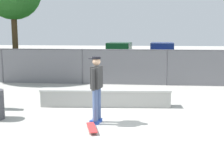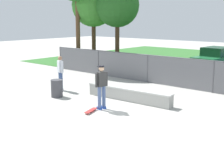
% 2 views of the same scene
% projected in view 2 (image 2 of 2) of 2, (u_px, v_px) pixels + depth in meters
% --- Properties ---
extents(ground_plane, '(80.00, 80.00, 0.00)m').
position_uv_depth(ground_plane, '(109.00, 112.00, 12.01)').
color(ground_plane, '#ADAAA3').
extents(concrete_ledge, '(4.37, 0.77, 0.58)m').
position_uv_depth(concrete_ledge, '(128.00, 94.00, 13.61)').
color(concrete_ledge, '#999993').
rests_on(concrete_ledge, ground).
extents(skateboarder, '(0.36, 0.59, 1.84)m').
position_uv_depth(skateboarder, '(102.00, 85.00, 12.16)').
color(skateboarder, '#2647A5').
rests_on(skateboarder, ground).
extents(skateboard, '(0.41, 0.82, 0.09)m').
position_uv_depth(skateboard, '(91.00, 110.00, 11.91)').
color(skateboard, red).
rests_on(skateboard, ground).
extents(chainlink_fence, '(19.84, 0.07, 1.67)m').
position_uv_depth(chainlink_fence, '(178.00, 71.00, 16.20)').
color(chainlink_fence, '#4C4C51').
rests_on(chainlink_fence, ground).
extents(tree_near_right, '(3.30, 3.30, 6.42)m').
position_uv_depth(tree_near_right, '(93.00, 5.00, 22.59)').
color(tree_near_right, '#47301E').
rests_on(tree_near_right, ground).
extents(tree_mid, '(3.17, 3.17, 6.29)m').
position_uv_depth(tree_mid, '(117.00, 6.00, 21.39)').
color(tree_mid, '#47301E').
rests_on(tree_mid, ground).
extents(car_green, '(2.30, 4.34, 1.66)m').
position_uv_depth(car_green, '(215.00, 58.00, 22.10)').
color(car_green, '#1E6638').
rests_on(car_green, ground).
extents(bystander, '(0.56, 0.39, 1.82)m').
position_uv_depth(bystander, '(60.00, 72.00, 15.44)').
color(bystander, beige).
rests_on(bystander, ground).
extents(trash_bin, '(0.56, 0.56, 0.84)m').
position_uv_depth(trash_bin, '(57.00, 88.00, 14.23)').
color(trash_bin, '#3F3F44').
rests_on(trash_bin, ground).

